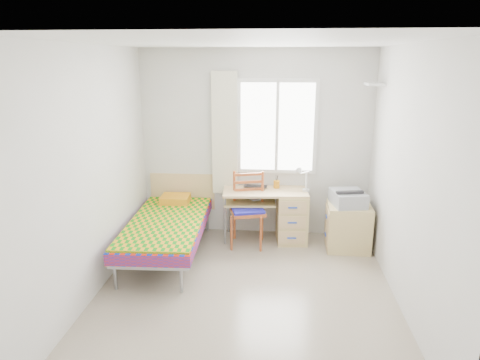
{
  "coord_description": "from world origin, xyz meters",
  "views": [
    {
      "loc": [
        0.32,
        -4.14,
        2.44
      ],
      "look_at": [
        -0.11,
        0.55,
        1.12
      ],
      "focal_mm": 32.0,
      "sensor_mm": 36.0,
      "label": 1
    }
  ],
  "objects_px": {
    "chair": "(248,205)",
    "printer": "(348,198)",
    "bed": "(169,224)",
    "cabinet": "(348,227)",
    "desk": "(286,214)"
  },
  "relations": [
    {
      "from": "chair",
      "to": "printer",
      "type": "relative_size",
      "value": 1.92
    },
    {
      "from": "printer",
      "to": "bed",
      "type": "bearing_deg",
      "value": 178.46
    },
    {
      "from": "chair",
      "to": "bed",
      "type": "bearing_deg",
      "value": -172.63
    },
    {
      "from": "cabinet",
      "to": "bed",
      "type": "bearing_deg",
      "value": -169.98
    },
    {
      "from": "bed",
      "to": "desk",
      "type": "height_order",
      "value": "bed"
    },
    {
      "from": "bed",
      "to": "chair",
      "type": "height_order",
      "value": "chair"
    },
    {
      "from": "desk",
      "to": "cabinet",
      "type": "relative_size",
      "value": 1.94
    },
    {
      "from": "bed",
      "to": "printer",
      "type": "distance_m",
      "value": 2.35
    },
    {
      "from": "bed",
      "to": "cabinet",
      "type": "xyz_separation_m",
      "value": [
        2.33,
        0.37,
        -0.11
      ]
    },
    {
      "from": "bed",
      "to": "printer",
      "type": "bearing_deg",
      "value": 7.38
    },
    {
      "from": "desk",
      "to": "bed",
      "type": "bearing_deg",
      "value": -163.75
    },
    {
      "from": "bed",
      "to": "chair",
      "type": "relative_size",
      "value": 2.0
    },
    {
      "from": "desk",
      "to": "chair",
      "type": "relative_size",
      "value": 1.19
    },
    {
      "from": "desk",
      "to": "printer",
      "type": "distance_m",
      "value": 0.87
    },
    {
      "from": "desk",
      "to": "cabinet",
      "type": "height_order",
      "value": "desk"
    }
  ]
}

